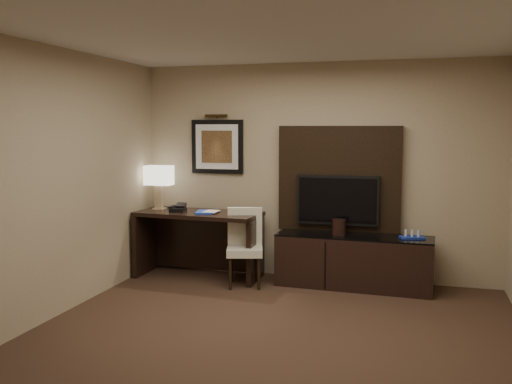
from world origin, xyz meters
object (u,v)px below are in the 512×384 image
(table_lamp, at_px, (159,185))
(tv, at_px, (338,200))
(minibar_tray, at_px, (412,234))
(desk, at_px, (199,244))
(credenza, at_px, (354,261))
(desk_phone, at_px, (178,208))
(desk_chair, at_px, (245,250))
(ice_bucket, at_px, (339,227))

(table_lamp, bearing_deg, tv, 3.92)
(tv, relative_size, minibar_tray, 3.66)
(desk, height_order, minibar_tray, desk)
(credenza, distance_m, desk_phone, 2.28)
(desk_phone, xyz_separation_m, minibar_tray, (2.87, 0.11, -0.21))
(desk, height_order, desk_chair, desk_chair)
(desk_phone, distance_m, ice_bucket, 2.03)
(desk, xyz_separation_m, table_lamp, (-0.58, 0.08, 0.73))
(minibar_tray, bearing_deg, credenza, 179.92)
(tv, height_order, desk_chair, tv)
(desk, bearing_deg, table_lamp, 176.25)
(desk_chair, bearing_deg, minibar_tray, -6.98)
(credenza, xyz_separation_m, desk_chair, (-1.27, -0.30, 0.12))
(table_lamp, relative_size, ice_bucket, 3.43)
(ice_bucket, bearing_deg, desk, -178.43)
(minibar_tray, bearing_deg, desk_phone, -177.89)
(desk_chair, height_order, ice_bucket, desk_chair)
(credenza, relative_size, ice_bucket, 10.02)
(desk_phone, relative_size, ice_bucket, 1.03)
(tv, xyz_separation_m, minibar_tray, (0.89, -0.19, -0.34))
(desk, distance_m, credenza, 1.96)
(desk_chair, xyz_separation_m, minibar_tray, (1.92, 0.30, 0.24))
(desk_chair, bearing_deg, tv, 9.49)
(tv, xyz_separation_m, desk_chair, (-1.04, -0.49, -0.58))
(desk, height_order, table_lamp, table_lamp)
(desk, bearing_deg, minibar_tray, 5.44)
(credenza, height_order, minibar_tray, minibar_tray)
(credenza, relative_size, tv, 1.83)
(credenza, xyz_separation_m, desk_phone, (-2.21, -0.11, 0.57))
(desk, xyz_separation_m, credenza, (1.95, 0.05, -0.10))
(desk, height_order, ice_bucket, desk)
(table_lamp, height_order, desk_phone, table_lamp)
(credenza, height_order, desk_chair, desk_chair)
(ice_bucket, bearing_deg, tv, 103.03)
(table_lamp, distance_m, minibar_tray, 3.22)
(credenza, relative_size, minibar_tray, 6.70)
(desk, relative_size, tv, 1.56)
(credenza, relative_size, desk_chair, 2.08)
(ice_bucket, relative_size, minibar_tray, 0.67)
(desk_phone, xyz_separation_m, ice_bucket, (2.02, 0.11, -0.16))
(table_lamp, bearing_deg, minibar_tray, -0.60)
(credenza, bearing_deg, ice_bucket, -176.91)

